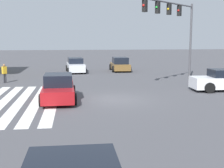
# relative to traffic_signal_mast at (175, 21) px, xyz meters

# --- Properties ---
(ground_plane) EXTENTS (146.17, 146.17, 0.00)m
(ground_plane) POSITION_rel_traffic_signal_mast_xyz_m (5.68, -5.68, -5.01)
(ground_plane) COLOR #47474C
(traffic_signal_mast) EXTENTS (5.72, 5.72, 6.54)m
(traffic_signal_mast) POSITION_rel_traffic_signal_mast_xyz_m (0.00, 0.00, 0.00)
(traffic_signal_mast) COLOR #47474C
(traffic_signal_mast) RESTS_ON ground_plane
(car_0) EXTENTS (4.60, 2.12, 1.58)m
(car_0) POSITION_rel_traffic_signal_mast_xyz_m (5.60, -8.87, -4.29)
(car_0) COLOR maroon
(car_0) RESTS_ON ground_plane
(car_1) EXTENTS (4.62, 2.18, 1.52)m
(car_1) POSITION_rel_traffic_signal_mast_xyz_m (-9.58, -7.75, -4.29)
(car_1) COLOR silver
(car_1) RESTS_ON ground_plane
(car_4) EXTENTS (4.17, 2.05, 1.53)m
(car_4) POSITION_rel_traffic_signal_mast_xyz_m (-10.08, -2.85, -4.31)
(car_4) COLOR brown
(car_4) RESTS_ON ground_plane
(pedestrian) EXTENTS (0.41, 0.41, 1.57)m
(pedestrian) POSITION_rel_traffic_signal_mast_xyz_m (-2.17, -13.59, -4.15)
(pedestrian) COLOR #38383D
(pedestrian) RESTS_ON ground_plane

